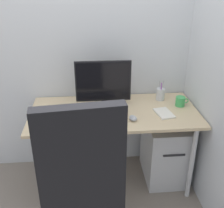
{
  "coord_description": "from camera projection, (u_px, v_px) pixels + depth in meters",
  "views": [
    {
      "loc": [
        -0.2,
        -2.07,
        1.81
      ],
      "look_at": [
        -0.03,
        -0.07,
        0.85
      ],
      "focal_mm": 43.94,
      "sensor_mm": 36.0,
      "label": 1
    }
  ],
  "objects": [
    {
      "name": "ground_plane",
      "position": [
        114.0,
        180.0,
        2.66
      ],
      "size": [
        8.0,
        8.0,
        0.0
      ],
      "primitive_type": "plane",
      "color": "slate"
    },
    {
      "name": "wall_back",
      "position": [
        111.0,
        25.0,
        2.39
      ],
      "size": [
        2.85,
        0.04,
        2.8
      ],
      "primitive_type": "cube",
      "color": "silver",
      "rests_on": "ground_plane"
    },
    {
      "name": "wall_side_right",
      "position": [
        222.0,
        38.0,
        1.93
      ],
      "size": [
        0.04,
        2.11,
        2.8
      ],
      "primitive_type": "cube",
      "color": "silver",
      "rests_on": "ground_plane"
    },
    {
      "name": "desk",
      "position": [
        114.0,
        119.0,
        2.37
      ],
      "size": [
        1.43,
        0.68,
        0.75
      ],
      "color": "#D1B78C",
      "rests_on": "ground_plane"
    },
    {
      "name": "office_chair",
      "position": [
        82.0,
        195.0,
        1.63
      ],
      "size": [
        0.57,
        0.6,
        1.28
      ],
      "color": "black",
      "rests_on": "ground_plane"
    },
    {
      "name": "filing_cabinet",
      "position": [
        165.0,
        149.0,
        2.61
      ],
      "size": [
        0.38,
        0.51,
        0.59
      ],
      "color": "silver",
      "rests_on": "ground_plane"
    },
    {
      "name": "monitor",
      "position": [
        103.0,
        83.0,
        2.33
      ],
      "size": [
        0.47,
        0.14,
        0.41
      ],
      "color": "black",
      "rests_on": "desk"
    },
    {
      "name": "keyboard",
      "position": [
        92.0,
        119.0,
        2.18
      ],
      "size": [
        0.44,
        0.14,
        0.03
      ],
      "color": "black",
      "rests_on": "desk"
    },
    {
      "name": "mouse",
      "position": [
        133.0,
        118.0,
        2.18
      ],
      "size": [
        0.08,
        0.1,
        0.04
      ],
      "primitive_type": "ellipsoid",
      "rotation": [
        0.0,
        0.0,
        0.22
      ],
      "color": "#9EA0A5",
      "rests_on": "desk"
    },
    {
      "name": "pen_holder",
      "position": [
        160.0,
        94.0,
        2.52
      ],
      "size": [
        0.08,
        0.08,
        0.19
      ],
      "color": "silver",
      "rests_on": "desk"
    },
    {
      "name": "notebook",
      "position": [
        164.0,
        113.0,
        2.29
      ],
      "size": [
        0.16,
        0.21,
        0.01
      ],
      "primitive_type": "cube",
      "rotation": [
        0.0,
        0.0,
        0.18
      ],
      "color": "silver",
      "rests_on": "desk"
    },
    {
      "name": "coffee_mug",
      "position": [
        180.0,
        101.0,
        2.41
      ],
      "size": [
        0.12,
        0.08,
        0.08
      ],
      "color": "#3FAD59",
      "rests_on": "desk"
    }
  ]
}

